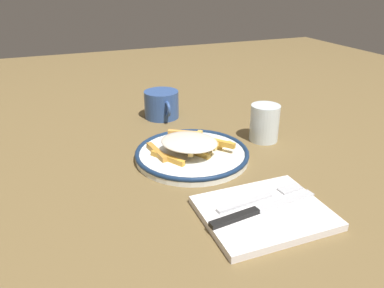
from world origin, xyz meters
The scene contains 8 objects.
ground_plane centered at (0.00, 0.00, 0.00)m, with size 2.60×2.60×0.00m, color brown.
plate centered at (0.00, 0.00, 0.01)m, with size 0.25×0.25×0.02m.
fries_heap centered at (0.00, -0.01, 0.04)m, with size 0.18×0.19×0.04m.
napkin centered at (0.24, 0.03, 0.01)m, with size 0.17×0.21×0.01m, color white.
fork centered at (0.21, 0.04, 0.02)m, with size 0.04×0.18×0.00m.
knife centered at (0.25, 0.01, 0.02)m, with size 0.04×0.21×0.01m.
water_glass centered at (-0.03, 0.20, 0.04)m, with size 0.07×0.07×0.09m, color silver.
coffee_mug centered at (-0.27, 0.02, 0.04)m, with size 0.12×0.10×0.08m.
Camera 1 is at (0.68, -0.27, 0.37)m, focal length 34.79 mm.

